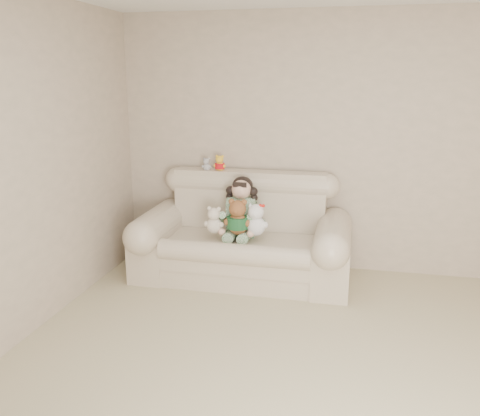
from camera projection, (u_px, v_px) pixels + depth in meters
name	position (u px, v px, depth m)	size (l,w,h in m)	color
floor	(312.00, 414.00, 3.05)	(5.00, 5.00, 0.00)	gray
wall_back	(338.00, 145.00, 5.08)	(4.50, 4.50, 0.00)	#A19280
sofa	(242.00, 229.00, 4.99)	(2.10, 0.95, 1.03)	beige
seated_child	(242.00, 206.00, 5.02)	(0.36, 0.44, 0.60)	#256E2F
brown_teddy	(238.00, 213.00, 4.81)	(0.26, 0.20, 0.41)	brown
white_cat	(256.00, 216.00, 4.79)	(0.24, 0.18, 0.37)	white
cream_teddy	(214.00, 218.00, 4.86)	(0.20, 0.15, 0.31)	silver
yellow_mini_bear	(220.00, 162.00, 5.23)	(0.13, 0.10, 0.20)	yellow
grey_mini_plush	(207.00, 163.00, 5.26)	(0.11, 0.08, 0.16)	#B9B9C0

